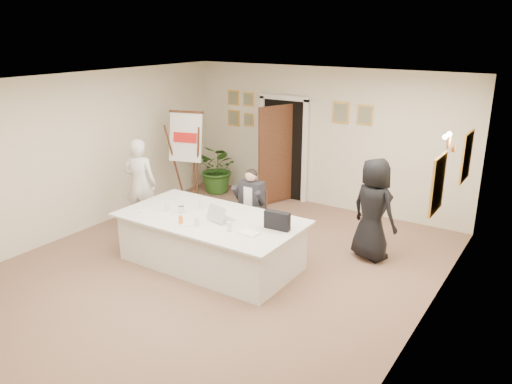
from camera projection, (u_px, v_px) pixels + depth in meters
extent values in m
plane|color=brown|center=(219.00, 268.00, 7.66)|extent=(7.00, 7.00, 0.00)
cube|color=white|center=(215.00, 82.00, 6.78)|extent=(6.00, 7.00, 0.02)
cube|color=beige|center=(323.00, 138.00, 10.00)|extent=(6.00, 0.10, 2.80)
cube|color=beige|center=(82.00, 153.00, 8.78)|extent=(0.10, 7.00, 2.80)
cube|color=beige|center=(427.00, 223.00, 5.66)|extent=(0.10, 7.00, 2.80)
cube|color=black|center=(284.00, 150.00, 10.56)|extent=(0.92, 0.06, 2.10)
cube|color=white|center=(262.00, 147.00, 10.80)|extent=(0.10, 0.06, 2.20)
cube|color=white|center=(305.00, 153.00, 10.26)|extent=(0.10, 0.06, 2.20)
cube|color=#371A11|center=(275.00, 155.00, 10.20)|extent=(0.33, 0.81, 2.02)
cube|color=silver|center=(211.00, 241.00, 7.68)|extent=(2.64, 1.32, 0.75)
cube|color=silver|center=(210.00, 218.00, 7.56)|extent=(2.82, 1.50, 0.03)
cube|color=white|center=(184.00, 137.00, 9.77)|extent=(0.70, 0.38, 0.95)
imported|color=silver|center=(140.00, 184.00, 9.00)|extent=(0.71, 0.59, 1.66)
imported|color=black|center=(373.00, 210.00, 7.75)|extent=(0.93, 0.77, 1.64)
imported|color=#28531B|center=(219.00, 169.00, 11.02)|extent=(1.00, 0.87, 1.10)
cube|color=black|center=(277.00, 220.00, 7.06)|extent=(0.39, 0.13, 0.27)
cube|color=white|center=(249.00, 233.00, 6.94)|extent=(0.29, 0.22, 0.03)
cylinder|color=white|center=(146.00, 210.00, 7.82)|extent=(0.26, 0.26, 0.01)
cylinder|color=white|center=(160.00, 216.00, 7.58)|extent=(0.26, 0.26, 0.01)
cylinder|color=white|center=(186.00, 224.00, 7.27)|extent=(0.24, 0.24, 0.01)
cylinder|color=silver|center=(167.00, 207.00, 7.80)|extent=(0.08, 0.08, 0.14)
cylinder|color=silver|center=(197.00, 222.00, 7.18)|extent=(0.07, 0.07, 0.14)
cylinder|color=silver|center=(229.00, 227.00, 7.02)|extent=(0.08, 0.08, 0.14)
cylinder|color=silver|center=(201.00, 204.00, 7.90)|extent=(0.07, 0.07, 0.14)
cylinder|color=orange|center=(181.00, 220.00, 7.27)|extent=(0.07, 0.07, 0.13)
cylinder|color=silver|center=(181.00, 210.00, 7.71)|extent=(0.10, 0.10, 0.11)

